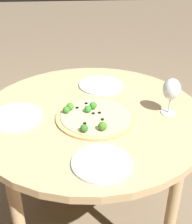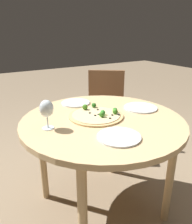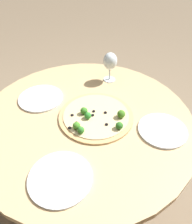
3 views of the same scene
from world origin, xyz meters
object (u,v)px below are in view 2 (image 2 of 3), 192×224
at_px(plate_near, 140,108).
at_px(plate_side, 76,103).
at_px(pizza, 97,115).
at_px(wine_glass, 47,109).
at_px(chair, 106,108).
at_px(plate_far, 119,137).

xyz_separation_m(plate_near, plate_side, (-0.34, -0.35, 0.00)).
bearing_deg(plate_near, pizza, -95.23).
xyz_separation_m(wine_glass, plate_near, (0.01, 0.67, -0.11)).
bearing_deg(chair, plate_far, -85.32).
xyz_separation_m(pizza, plate_side, (-0.30, -0.00, -0.00)).
xyz_separation_m(chair, pizza, (0.69, -0.53, 0.27)).
relative_size(wine_glass, plate_side, 0.78).
relative_size(chair, wine_glass, 4.99).
distance_m(pizza, wine_glass, 0.35).
relative_size(chair, plate_far, 3.67).
distance_m(pizza, plate_side, 0.30).
distance_m(chair, plate_side, 0.70).
relative_size(wine_glass, plate_near, 0.72).
bearing_deg(chair, wine_glass, -105.71).
bearing_deg(chair, plate_side, -109.19).
bearing_deg(plate_far, wine_glass, -137.09).
bearing_deg(pizza, chair, 142.52).
bearing_deg(plate_side, wine_glass, -45.61).
distance_m(wine_glass, plate_near, 0.68).
distance_m(plate_near, plate_far, 0.49).
bearing_deg(pizza, plate_near, 84.77).
bearing_deg(wine_glass, chair, 129.44).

